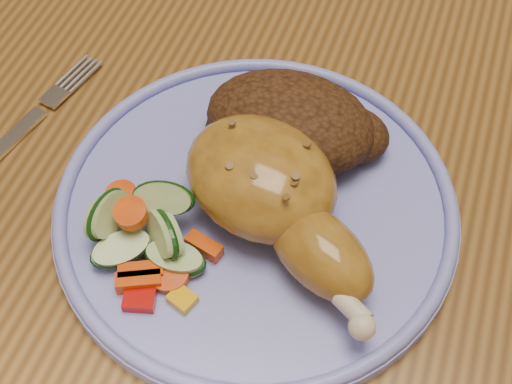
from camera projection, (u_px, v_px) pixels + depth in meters
The scene contains 7 objects.
dining_table at pixel (336, 147), 0.65m from camera, with size 0.90×1.40×0.75m.
plate at pixel (256, 209), 0.50m from camera, with size 0.28×0.28×0.01m, color #7A80DD.
plate_rim at pixel (256, 200), 0.49m from camera, with size 0.28×0.28×0.01m, color #7A80DD.
chicken_leg at pixel (275, 195), 0.47m from camera, with size 0.17×0.15×0.06m.
rice_pilaf at pixel (294, 124), 0.51m from camera, with size 0.13×0.09×0.05m.
vegetable_pile at pixel (147, 236), 0.47m from camera, with size 0.10×0.09×0.05m.
fork at pixel (17, 134), 0.55m from camera, with size 0.05×0.15×0.00m.
Camera 1 is at (0.06, -0.41, 1.17)m, focal length 50.00 mm.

